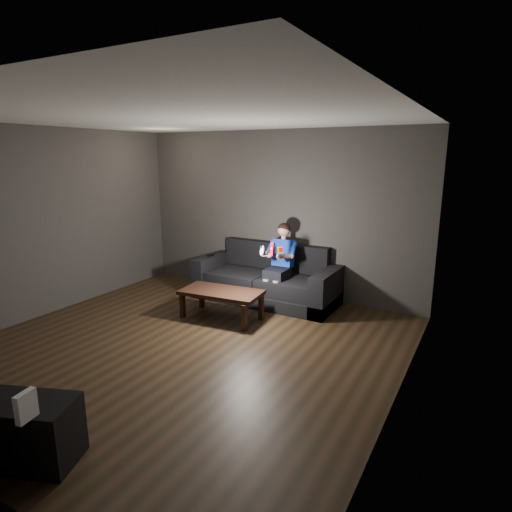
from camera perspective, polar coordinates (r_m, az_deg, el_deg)
The scene contains 12 objects.
floor at distance 5.42m, azimuth -9.63°, elevation -11.93°, with size 5.00×5.00×0.00m, color black.
back_wall at distance 7.09m, azimuth 2.70°, elevation 5.62°, with size 5.00×0.04×2.70m, color #3A3633.
left_wall at distance 6.85m, azimuth -26.68°, elevation 3.96°, with size 0.04×5.00×2.70m, color #3A3633.
right_wall at distance 3.95m, azimuth 19.13°, elevation -1.26°, with size 0.04×5.00×2.70m, color #3A3633.
ceiling at distance 4.93m, azimuth -10.89°, elevation 17.79°, with size 5.00×5.00×0.02m, color beige.
sofa at distance 6.93m, azimuth 1.48°, elevation -3.52°, with size 2.30×0.99×0.89m.
child at distance 6.64m, azimuth 3.25°, elevation -0.13°, with size 0.48×0.58×1.17m.
wii_remote_red at distance 6.16m, azimuth 2.18°, elevation 0.89°, with size 0.05×0.07×0.20m.
nunchuk_white at distance 6.25m, azimuth 0.81°, elevation 0.73°, with size 0.08×0.11×0.16m.
wii_remote_black at distance 7.29m, azimuth -6.04°, elevation 0.12°, with size 0.04×0.14×0.03m.
coffee_table at distance 6.14m, azimuth -4.65°, elevation -5.11°, with size 1.20×0.68×0.42m.
wii_console at distance 3.50m, azimuth -28.34°, elevation -17.22°, with size 0.05×0.16×0.21m, color white.
Camera 1 is at (3.13, -3.79, 2.29)m, focal length 30.00 mm.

